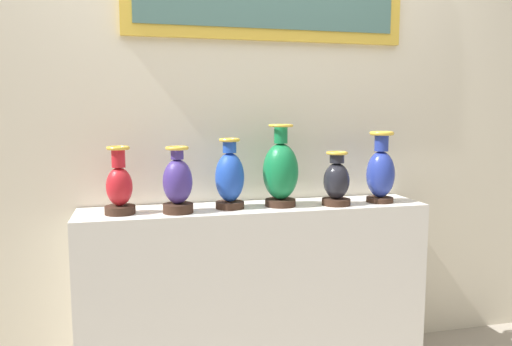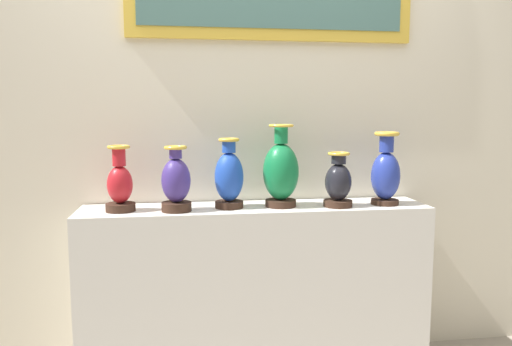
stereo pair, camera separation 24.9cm
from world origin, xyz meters
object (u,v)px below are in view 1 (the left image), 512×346
Objects in this scene: vase_indigo at (178,184)px; vase_emerald at (281,172)px; vase_sapphire at (230,178)px; vase_crimson at (119,187)px; vase_cobalt at (381,172)px; vase_onyx at (336,182)px.

vase_indigo is 0.53m from vase_emerald.
vase_indigo is 0.76× the size of vase_emerald.
vase_sapphire is at bearing 10.61° from vase_indigo.
vase_emerald is (0.26, -0.00, 0.02)m from vase_sapphire.
vase_indigo is (0.27, -0.04, 0.01)m from vase_crimson.
vase_crimson is 0.80m from vase_emerald.
vase_emerald reaches higher than vase_cobalt.
vase_emerald reaches higher than vase_crimson.
vase_onyx is at bearing -4.90° from vase_sapphire.
vase_emerald is 0.30m from vase_onyx.
vase_sapphire is 0.84× the size of vase_emerald.
vase_emerald is at bearing 171.32° from vase_onyx.
vase_sapphire is at bearing 175.10° from vase_onyx.
vase_emerald is at bearing -0.71° from vase_sapphire.
vase_sapphire is 0.93× the size of vase_cobalt.
vase_sapphire is 0.27m from vase_emerald.
vase_sapphire is 0.82m from vase_cobalt.
vase_crimson is at bearing 179.44° from vase_cobalt.
vase_emerald reaches higher than vase_sapphire.
vase_indigo is 1.08m from vase_cobalt.
vase_indigo is 0.84× the size of vase_cobalt.
vase_onyx is (1.09, -0.04, -0.01)m from vase_crimson.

